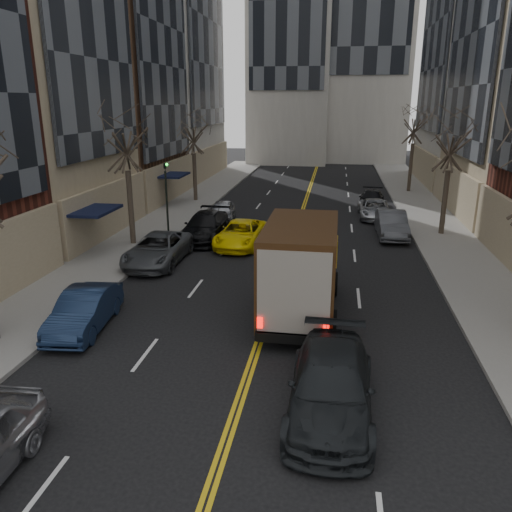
# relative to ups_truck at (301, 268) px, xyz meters

# --- Properties ---
(sidewalk_left) EXTENTS (4.00, 66.00, 0.15)m
(sidewalk_left) POSITION_rel_ups_truck_xyz_m (-10.20, 15.02, -1.78)
(sidewalk_left) COLOR slate
(sidewalk_left) RESTS_ON ground
(sidewalk_right) EXTENTS (4.00, 66.00, 0.15)m
(sidewalk_right) POSITION_rel_ups_truck_xyz_m (7.80, 15.02, -1.78)
(sidewalk_right) COLOR slate
(sidewalk_right) RESTS_ON ground
(tree_lf_mid) EXTENTS (3.20, 3.20, 8.91)m
(tree_lf_mid) POSITION_rel_ups_truck_xyz_m (-10.00, 8.02, 4.74)
(tree_lf_mid) COLOR #382D23
(tree_lf_mid) RESTS_ON sidewalk_left
(tree_lf_far) EXTENTS (3.20, 3.20, 8.12)m
(tree_lf_far) POSITION_rel_ups_truck_xyz_m (-10.00, 21.02, 4.17)
(tree_lf_far) COLOR #382D23
(tree_lf_far) RESTS_ON sidewalk_left
(tree_rt_mid) EXTENTS (3.20, 3.20, 8.32)m
(tree_rt_mid) POSITION_rel_ups_truck_xyz_m (7.60, 13.02, 4.31)
(tree_rt_mid) COLOR #382D23
(tree_rt_mid) RESTS_ON sidewalk_right
(tree_rt_far) EXTENTS (3.20, 3.20, 9.11)m
(tree_rt_far) POSITION_rel_ups_truck_xyz_m (7.60, 28.02, 4.89)
(tree_rt_far) COLOR #382D23
(tree_rt_far) RESTS_ON sidewalk_right
(traffic_signal) EXTENTS (0.29, 0.26, 4.70)m
(traffic_signal) POSITION_rel_ups_truck_xyz_m (-8.59, 10.01, 0.96)
(traffic_signal) COLOR black
(traffic_signal) RESTS_ON sidewalk_left
(ups_truck) EXTENTS (2.80, 6.74, 3.68)m
(ups_truck) POSITION_rel_ups_truck_xyz_m (0.00, 0.00, 0.00)
(ups_truck) COLOR black
(ups_truck) RESTS_ON ground
(observer_sedan) EXTENTS (2.28, 5.37, 1.55)m
(observer_sedan) POSITION_rel_ups_truck_xyz_m (1.24, -6.15, -1.08)
(observer_sedan) COLOR black
(observer_sedan) RESTS_ON ground
(taxi) EXTENTS (2.59, 5.10, 1.38)m
(taxi) POSITION_rel_ups_truck_xyz_m (-3.99, 8.92, -1.16)
(taxi) COLOR yellow
(taxi) RESTS_ON ground
(pedestrian) EXTENTS (0.58, 0.74, 1.78)m
(pedestrian) POSITION_rel_ups_truck_xyz_m (0.79, 4.17, -0.96)
(pedestrian) COLOR black
(pedestrian) RESTS_ON ground
(parked_lf_b) EXTENTS (1.92, 4.42, 1.41)m
(parked_lf_b) POSITION_rel_ups_truck_xyz_m (-7.50, -2.49, -1.15)
(parked_lf_b) COLOR #12203A
(parked_lf_b) RESTS_ON ground
(parked_lf_c) EXTENTS (2.49, 5.30, 1.47)m
(parked_lf_c) POSITION_rel_ups_truck_xyz_m (-7.50, 5.16, -1.12)
(parked_lf_c) COLOR #494C51
(parked_lf_c) RESTS_ON ground
(parked_lf_d) EXTENTS (2.23, 5.38, 1.55)m
(parked_lf_d) POSITION_rel_ups_truck_xyz_m (-6.30, 9.93, -1.08)
(parked_lf_d) COLOR black
(parked_lf_d) RESTS_ON ground
(parked_lf_e) EXTENTS (2.13, 4.21, 1.38)m
(parked_lf_e) POSITION_rel_ups_truck_xyz_m (-6.30, 14.50, -1.17)
(parked_lf_e) COLOR #A0A2A7
(parked_lf_e) RESTS_ON ground
(parked_rt_a) EXTENTS (1.70, 4.70, 1.54)m
(parked_rt_a) POSITION_rel_ups_truck_xyz_m (4.56, 12.24, -1.08)
(parked_rt_a) COLOR #44464A
(parked_rt_a) RESTS_ON ground
(parked_rt_b) EXTENTS (2.16, 4.59, 1.27)m
(parked_rt_b) POSITION_rel_ups_truck_xyz_m (3.90, 17.21, -1.22)
(parked_rt_b) COLOR #B2B5BA
(parked_rt_b) RESTS_ON ground
(parked_rt_c) EXTENTS (2.27, 4.63, 1.30)m
(parked_rt_c) POSITION_rel_ups_truck_xyz_m (3.90, 20.81, -1.21)
(parked_rt_c) COLOR black
(parked_rt_c) RESTS_ON ground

